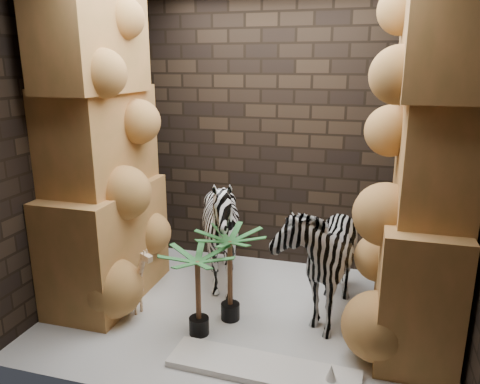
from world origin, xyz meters
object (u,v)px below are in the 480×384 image
(zebra_left, at_px, (222,237))
(palm_back, at_px, (198,293))
(zebra_right, at_px, (320,243))
(giraffe_toy, at_px, (130,277))
(surfboard, at_px, (263,369))
(palm_front, at_px, (230,276))

(zebra_left, xyz_separation_m, palm_back, (0.05, -0.81, -0.19))
(zebra_right, xyz_separation_m, giraffe_toy, (-1.66, -0.48, -0.33))
(zebra_left, xyz_separation_m, surfboard, (0.69, -1.15, -0.55))
(zebra_left, bearing_deg, palm_back, -63.88)
(zebra_left, relative_size, surfboard, 0.87)
(giraffe_toy, bearing_deg, surfboard, -1.47)
(zebra_right, relative_size, palm_front, 1.58)
(surfboard, bearing_deg, zebra_right, 76.34)
(zebra_left, relative_size, palm_front, 1.49)
(zebra_right, xyz_separation_m, palm_front, (-0.74, -0.37, -0.25))
(giraffe_toy, height_order, palm_back, palm_back)
(palm_back, height_order, surfboard, palm_back)
(palm_front, bearing_deg, zebra_right, 26.60)
(giraffe_toy, bearing_deg, palm_front, 26.48)
(zebra_left, bearing_deg, zebra_right, 13.95)
(zebra_right, height_order, giraffe_toy, zebra_right)
(zebra_right, bearing_deg, zebra_left, 175.39)
(giraffe_toy, xyz_separation_m, palm_back, (0.74, -0.19, 0.04))
(giraffe_toy, relative_size, palm_front, 0.80)
(zebra_right, bearing_deg, surfboard, -102.14)
(palm_back, bearing_deg, zebra_right, 35.89)
(giraffe_toy, distance_m, palm_front, 0.93)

